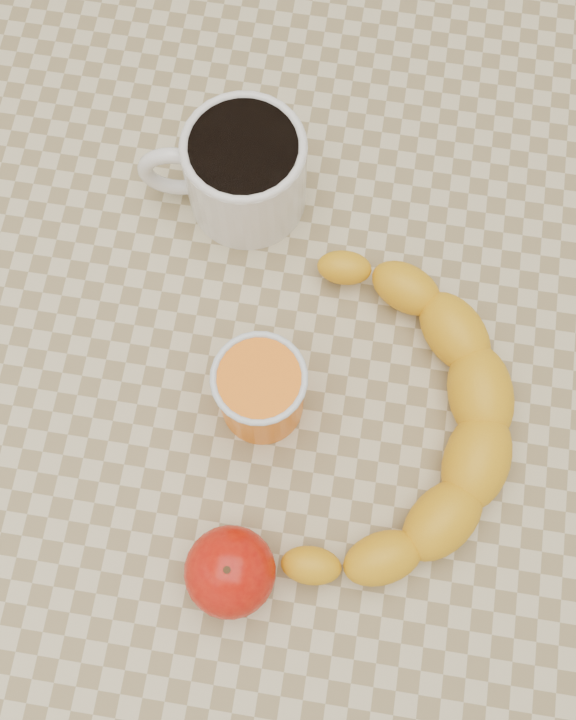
# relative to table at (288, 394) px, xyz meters

# --- Properties ---
(ground) EXTENTS (3.00, 3.00, 0.00)m
(ground) POSITION_rel_table_xyz_m (0.00, 0.00, -0.66)
(ground) COLOR tan
(ground) RESTS_ON ground
(table) EXTENTS (0.80, 0.80, 0.75)m
(table) POSITION_rel_table_xyz_m (0.00, 0.00, 0.00)
(table) COLOR #BFB187
(table) RESTS_ON ground
(coffee_mug) EXTENTS (0.14, 0.11, 0.08)m
(coffee_mug) POSITION_rel_table_xyz_m (-0.06, 0.15, 0.13)
(coffee_mug) COLOR silver
(coffee_mug) RESTS_ON table
(orange_juice_glass) EXTENTS (0.07, 0.07, 0.08)m
(orange_juice_glass) POSITION_rel_table_xyz_m (-0.02, -0.03, 0.13)
(orange_juice_glass) COLOR orange
(orange_juice_glass) RESTS_ON table
(apple) EXTENTS (0.08, 0.08, 0.06)m
(apple) POSITION_rel_table_xyz_m (-0.02, -0.17, 0.12)
(apple) COLOR #A00905
(apple) RESTS_ON table
(banana) EXTENTS (0.31, 0.38, 0.05)m
(banana) POSITION_rel_table_xyz_m (0.09, -0.04, 0.11)
(banana) COLOR gold
(banana) RESTS_ON table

